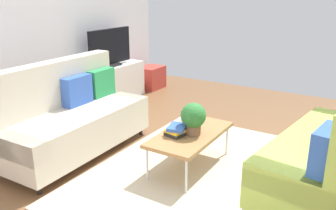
{
  "coord_description": "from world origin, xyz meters",
  "views": [
    {
      "loc": [
        -3.0,
        -1.58,
        1.92
      ],
      "look_at": [
        0.27,
        0.45,
        0.65
      ],
      "focal_mm": 37.89,
      "sensor_mm": 36.0,
      "label": 1
    }
  ],
  "objects_px": {
    "coffee_table": "(190,135)",
    "vase_0": "(84,68)",
    "tv": "(110,48)",
    "couch_beige": "(71,117)",
    "potted_plant": "(193,117)",
    "tv_console": "(111,84)",
    "storage_trunk": "(151,77)",
    "table_book_0": "(177,133)",
    "bottle_0": "(104,64)",
    "vase_1": "(92,65)",
    "couch_green": "(335,151)"
  },
  "relations": [
    {
      "from": "tv_console",
      "to": "potted_plant",
      "type": "relative_size",
      "value": 3.98
    },
    {
      "from": "tv",
      "to": "couch_beige",
      "type": "bearing_deg",
      "value": -153.18
    },
    {
      "from": "tv_console",
      "to": "tv",
      "type": "xyz_separation_m",
      "value": [
        0.0,
        -0.02,
        0.63
      ]
    },
    {
      "from": "tv_console",
      "to": "storage_trunk",
      "type": "xyz_separation_m",
      "value": [
        1.1,
        -0.1,
        -0.1
      ]
    },
    {
      "from": "potted_plant",
      "to": "coffee_table",
      "type": "bearing_deg",
      "value": 61.58
    },
    {
      "from": "storage_trunk",
      "to": "bottle_0",
      "type": "xyz_separation_m",
      "value": [
        -1.3,
        0.06,
        0.5
      ]
    },
    {
      "from": "coffee_table",
      "to": "tv_console",
      "type": "xyz_separation_m",
      "value": [
        1.44,
        2.36,
        -0.07
      ]
    },
    {
      "from": "tv",
      "to": "couch_green",
      "type": "bearing_deg",
      "value": -107.15
    },
    {
      "from": "tv",
      "to": "vase_1",
      "type": "bearing_deg",
      "value": 169.99
    },
    {
      "from": "tv_console",
      "to": "vase_0",
      "type": "relative_size",
      "value": 10.29
    },
    {
      "from": "vase_0",
      "to": "vase_1",
      "type": "bearing_deg",
      "value": 0.0
    },
    {
      "from": "storage_trunk",
      "to": "potted_plant",
      "type": "xyz_separation_m",
      "value": [
        -2.56,
        -2.31,
        0.39
      ]
    },
    {
      "from": "couch_green",
      "to": "tv",
      "type": "height_order",
      "value": "tv"
    },
    {
      "from": "tv",
      "to": "vase_1",
      "type": "relative_size",
      "value": 5.89
    },
    {
      "from": "couch_beige",
      "to": "potted_plant",
      "type": "distance_m",
      "value": 1.52
    },
    {
      "from": "table_book_0",
      "to": "couch_green",
      "type": "bearing_deg",
      "value": -75.27
    },
    {
      "from": "storage_trunk",
      "to": "vase_0",
      "type": "xyz_separation_m",
      "value": [
        -1.68,
        0.15,
        0.49
      ]
    },
    {
      "from": "storage_trunk",
      "to": "bottle_0",
      "type": "bearing_deg",
      "value": 177.35
    },
    {
      "from": "bottle_0",
      "to": "coffee_table",
      "type": "bearing_deg",
      "value": -118.09
    },
    {
      "from": "couch_beige",
      "to": "potted_plant",
      "type": "xyz_separation_m",
      "value": [
        0.36,
        -1.47,
        0.17
      ]
    },
    {
      "from": "vase_0",
      "to": "vase_1",
      "type": "height_order",
      "value": "vase_1"
    },
    {
      "from": "tv",
      "to": "bottle_0",
      "type": "xyz_separation_m",
      "value": [
        -0.2,
        -0.02,
        -0.23
      ]
    },
    {
      "from": "coffee_table",
      "to": "bottle_0",
      "type": "relative_size",
      "value": 7.08
    },
    {
      "from": "couch_beige",
      "to": "bottle_0",
      "type": "bearing_deg",
      "value": -152.22
    },
    {
      "from": "couch_green",
      "to": "potted_plant",
      "type": "distance_m",
      "value": 1.42
    },
    {
      "from": "vase_1",
      "to": "coffee_table",
      "type": "bearing_deg",
      "value": -113.35
    },
    {
      "from": "coffee_table",
      "to": "couch_beige",
      "type": "bearing_deg",
      "value": 105.12
    },
    {
      "from": "coffee_table",
      "to": "table_book_0",
      "type": "relative_size",
      "value": 4.58
    },
    {
      "from": "vase_0",
      "to": "tv_console",
      "type": "bearing_deg",
      "value": -4.93
    },
    {
      "from": "couch_green",
      "to": "potted_plant",
      "type": "xyz_separation_m",
      "value": [
        -0.3,
        1.37,
        0.17
      ]
    },
    {
      "from": "table_book_0",
      "to": "vase_0",
      "type": "xyz_separation_m",
      "value": [
        0.98,
        2.32,
        0.27
      ]
    },
    {
      "from": "potted_plant",
      "to": "bottle_0",
      "type": "height_order",
      "value": "bottle_0"
    },
    {
      "from": "potted_plant",
      "to": "vase_1",
      "type": "distance_m",
      "value": 2.68
    },
    {
      "from": "potted_plant",
      "to": "table_book_0",
      "type": "xyz_separation_m",
      "value": [
        -0.1,
        0.14,
        -0.18
      ]
    },
    {
      "from": "vase_0",
      "to": "storage_trunk",
      "type": "bearing_deg",
      "value": -5.1
    },
    {
      "from": "tv",
      "to": "bottle_0",
      "type": "bearing_deg",
      "value": -174.25
    },
    {
      "from": "couch_beige",
      "to": "coffee_table",
      "type": "bearing_deg",
      "value": 103.87
    },
    {
      "from": "tv_console",
      "to": "table_book_0",
      "type": "xyz_separation_m",
      "value": [
        -1.56,
        -2.27,
        0.12
      ]
    },
    {
      "from": "couch_green",
      "to": "storage_trunk",
      "type": "xyz_separation_m",
      "value": [
        2.26,
        3.68,
        -0.22
      ]
    },
    {
      "from": "vase_1",
      "to": "bottle_0",
      "type": "xyz_separation_m",
      "value": [
        0.2,
        -0.09,
        -0.01
      ]
    },
    {
      "from": "couch_green",
      "to": "coffee_table",
      "type": "xyz_separation_m",
      "value": [
        -0.28,
        1.42,
        -0.05
      ]
    },
    {
      "from": "tv_console",
      "to": "vase_0",
      "type": "distance_m",
      "value": 0.7
    },
    {
      "from": "coffee_table",
      "to": "vase_0",
      "type": "height_order",
      "value": "vase_0"
    },
    {
      "from": "vase_1",
      "to": "bottle_0",
      "type": "height_order",
      "value": "vase_1"
    },
    {
      "from": "coffee_table",
      "to": "storage_trunk",
      "type": "distance_m",
      "value": 3.41
    },
    {
      "from": "tv_console",
      "to": "vase_1",
      "type": "distance_m",
      "value": 0.57
    },
    {
      "from": "coffee_table",
      "to": "storage_trunk",
      "type": "bearing_deg",
      "value": 41.72
    },
    {
      "from": "potted_plant",
      "to": "table_book_0",
      "type": "bearing_deg",
      "value": 124.49
    },
    {
      "from": "tv",
      "to": "vase_0",
      "type": "bearing_deg",
      "value": 173.12
    },
    {
      "from": "couch_beige",
      "to": "couch_green",
      "type": "distance_m",
      "value": 2.92
    }
  ]
}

